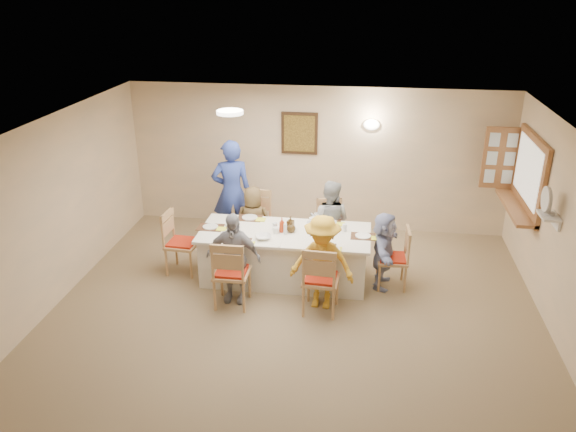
# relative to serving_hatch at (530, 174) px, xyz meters

# --- Properties ---
(ground) EXTENTS (7.00, 7.00, 0.00)m
(ground) POSITION_rel_serving_hatch_xyz_m (-3.21, -2.40, -1.50)
(ground) COLOR #8D7451
(room_walls) EXTENTS (7.00, 7.00, 7.00)m
(room_walls) POSITION_rel_serving_hatch_xyz_m (-3.21, -2.40, 0.01)
(room_walls) COLOR #C5B193
(room_walls) RESTS_ON ground
(wall_picture) EXTENTS (0.62, 0.05, 0.72)m
(wall_picture) POSITION_rel_serving_hatch_xyz_m (-3.51, 1.06, 0.20)
(wall_picture) COLOR #442C17
(wall_picture) RESTS_ON room_walls
(wall_sconce) EXTENTS (0.26, 0.09, 0.18)m
(wall_sconce) POSITION_rel_serving_hatch_xyz_m (-2.31, 1.04, 0.40)
(wall_sconce) COLOR white
(wall_sconce) RESTS_ON room_walls
(ceiling_light) EXTENTS (0.36, 0.36, 0.05)m
(ceiling_light) POSITION_rel_serving_hatch_xyz_m (-4.21, -0.90, 0.97)
(ceiling_light) COLOR white
(ceiling_light) RESTS_ON room_walls
(serving_hatch) EXTENTS (0.06, 1.50, 1.15)m
(serving_hatch) POSITION_rel_serving_hatch_xyz_m (0.00, 0.00, 0.00)
(serving_hatch) COLOR #9D6339
(serving_hatch) RESTS_ON room_walls
(hatch_sill) EXTENTS (0.30, 1.50, 0.05)m
(hatch_sill) POSITION_rel_serving_hatch_xyz_m (-0.12, 0.00, -0.53)
(hatch_sill) COLOR #9D6339
(hatch_sill) RESTS_ON room_walls
(shutter_door) EXTENTS (0.55, 0.04, 1.00)m
(shutter_door) POSITION_rel_serving_hatch_xyz_m (-0.26, 0.76, 0.00)
(shutter_door) COLOR #9D6339
(shutter_door) RESTS_ON room_walls
(fan_shelf) EXTENTS (0.22, 0.36, 0.03)m
(fan_shelf) POSITION_rel_serving_hatch_xyz_m (-0.08, -1.35, -0.10)
(fan_shelf) COLOR white
(fan_shelf) RESTS_ON room_walls
(desk_fan) EXTENTS (0.30, 0.30, 0.28)m
(desk_fan) POSITION_rel_serving_hatch_xyz_m (-0.11, -1.35, 0.05)
(desk_fan) COLOR #A5A5A8
(desk_fan) RESTS_ON fan_shelf
(dining_table) EXTENTS (2.45, 1.04, 0.76)m
(dining_table) POSITION_rel_serving_hatch_xyz_m (-3.47, -0.91, -1.12)
(dining_table) COLOR white
(dining_table) RESTS_ON ground
(chair_back_left) EXTENTS (0.52, 0.52, 1.02)m
(chair_back_left) POSITION_rel_serving_hatch_xyz_m (-4.07, -0.11, -0.99)
(chair_back_left) COLOR tan
(chair_back_left) RESTS_ON ground
(chair_back_right) EXTENTS (0.52, 0.52, 0.93)m
(chair_back_right) POSITION_rel_serving_hatch_xyz_m (-2.87, -0.11, -1.03)
(chair_back_right) COLOR tan
(chair_back_right) RESTS_ON ground
(chair_front_left) EXTENTS (0.49, 0.49, 1.00)m
(chair_front_left) POSITION_rel_serving_hatch_xyz_m (-4.07, -1.71, -1.00)
(chair_front_left) COLOR tan
(chair_front_left) RESTS_ON ground
(chair_front_right) EXTENTS (0.51, 0.51, 1.00)m
(chair_front_right) POSITION_rel_serving_hatch_xyz_m (-2.87, -1.71, -1.00)
(chair_front_right) COLOR tan
(chair_front_right) RESTS_ON ground
(chair_left_end) EXTENTS (0.49, 0.49, 0.97)m
(chair_left_end) POSITION_rel_serving_hatch_xyz_m (-5.02, -0.91, -1.01)
(chair_left_end) COLOR tan
(chair_left_end) RESTS_ON ground
(chair_right_end) EXTENTS (0.46, 0.46, 0.91)m
(chair_right_end) POSITION_rel_serving_hatch_xyz_m (-1.92, -0.91, -1.04)
(chair_right_end) COLOR tan
(chair_right_end) RESTS_ON ground
(diner_back_left) EXTENTS (0.61, 0.44, 1.17)m
(diner_back_left) POSITION_rel_serving_hatch_xyz_m (-4.07, -0.23, -0.92)
(diner_back_left) COLOR brown
(diner_back_left) RESTS_ON ground
(diner_back_right) EXTENTS (0.85, 0.76, 1.33)m
(diner_back_right) POSITION_rel_serving_hatch_xyz_m (-2.87, -0.23, -0.84)
(diner_back_right) COLOR #9A9EA2
(diner_back_right) RESTS_ON ground
(diner_front_left) EXTENTS (0.79, 0.39, 1.29)m
(diner_front_left) POSITION_rel_serving_hatch_xyz_m (-4.07, -1.59, -0.85)
(diner_front_left) COLOR #95959F
(diner_front_left) RESTS_ON ground
(diner_front_right) EXTENTS (0.95, 0.65, 1.32)m
(diner_front_right) POSITION_rel_serving_hatch_xyz_m (-2.87, -1.59, -0.84)
(diner_front_right) COLOR gold
(diner_front_right) RESTS_ON ground
(diner_right_end) EXTENTS (1.12, 0.55, 1.14)m
(diner_right_end) POSITION_rel_serving_hatch_xyz_m (-2.05, -0.91, -0.93)
(diner_right_end) COLOR #A0A9D3
(diner_right_end) RESTS_ON ground
(caregiver) EXTENTS (0.88, 0.78, 1.77)m
(caregiver) POSITION_rel_serving_hatch_xyz_m (-4.52, 0.24, -0.62)
(caregiver) COLOR #2E44A3
(caregiver) RESTS_ON ground
(placemat_fl) EXTENTS (0.37, 0.27, 0.01)m
(placemat_fl) POSITION_rel_serving_hatch_xyz_m (-4.07, -1.33, -0.74)
(placemat_fl) COLOR #472B19
(placemat_fl) RESTS_ON dining_table
(plate_fl) EXTENTS (0.24, 0.24, 0.02)m
(plate_fl) POSITION_rel_serving_hatch_xyz_m (-4.07, -1.33, -0.73)
(plate_fl) COLOR white
(plate_fl) RESTS_ON dining_table
(napkin_fl) EXTENTS (0.14, 0.14, 0.01)m
(napkin_fl) POSITION_rel_serving_hatch_xyz_m (-3.89, -1.38, -0.73)
(napkin_fl) COLOR #F2F934
(napkin_fl) RESTS_ON dining_table
(placemat_fr) EXTENTS (0.33, 0.25, 0.01)m
(placemat_fr) POSITION_rel_serving_hatch_xyz_m (-2.87, -1.33, -0.74)
(placemat_fr) COLOR #472B19
(placemat_fr) RESTS_ON dining_table
(plate_fr) EXTENTS (0.25, 0.25, 0.02)m
(plate_fr) POSITION_rel_serving_hatch_xyz_m (-2.87, -1.33, -0.73)
(plate_fr) COLOR white
(plate_fr) RESTS_ON dining_table
(napkin_fr) EXTENTS (0.13, 0.13, 0.01)m
(napkin_fr) POSITION_rel_serving_hatch_xyz_m (-2.69, -1.38, -0.73)
(napkin_fr) COLOR #F2F934
(napkin_fr) RESTS_ON dining_table
(placemat_bl) EXTENTS (0.37, 0.27, 0.01)m
(placemat_bl) POSITION_rel_serving_hatch_xyz_m (-4.07, -0.49, -0.74)
(placemat_bl) COLOR #472B19
(placemat_bl) RESTS_ON dining_table
(plate_bl) EXTENTS (0.24, 0.24, 0.01)m
(plate_bl) POSITION_rel_serving_hatch_xyz_m (-4.07, -0.49, -0.73)
(plate_bl) COLOR white
(plate_bl) RESTS_ON dining_table
(napkin_bl) EXTENTS (0.14, 0.14, 0.01)m
(napkin_bl) POSITION_rel_serving_hatch_xyz_m (-3.89, -0.54, -0.73)
(napkin_bl) COLOR #F2F934
(napkin_bl) RESTS_ON dining_table
(placemat_br) EXTENTS (0.36, 0.27, 0.01)m
(placemat_br) POSITION_rel_serving_hatch_xyz_m (-2.87, -0.49, -0.74)
(placemat_br) COLOR #472B19
(placemat_br) RESTS_ON dining_table
(plate_br) EXTENTS (0.25, 0.25, 0.02)m
(plate_br) POSITION_rel_serving_hatch_xyz_m (-2.87, -0.49, -0.73)
(plate_br) COLOR white
(plate_br) RESTS_ON dining_table
(napkin_br) EXTENTS (0.13, 0.13, 0.01)m
(napkin_br) POSITION_rel_serving_hatch_xyz_m (-2.69, -0.54, -0.73)
(napkin_br) COLOR #F2F934
(napkin_br) RESTS_ON dining_table
(placemat_le) EXTENTS (0.38, 0.28, 0.01)m
(placemat_le) POSITION_rel_serving_hatch_xyz_m (-4.57, -0.91, -0.74)
(placemat_le) COLOR #472B19
(placemat_le) RESTS_ON dining_table
(plate_le) EXTENTS (0.22, 0.22, 0.01)m
(plate_le) POSITION_rel_serving_hatch_xyz_m (-4.57, -0.91, -0.73)
(plate_le) COLOR white
(plate_le) RESTS_ON dining_table
(napkin_le) EXTENTS (0.14, 0.14, 0.01)m
(napkin_le) POSITION_rel_serving_hatch_xyz_m (-4.39, -0.96, -0.73)
(napkin_le) COLOR #F2F934
(napkin_le) RESTS_ON dining_table
(placemat_re) EXTENTS (0.34, 0.26, 0.01)m
(placemat_re) POSITION_rel_serving_hatch_xyz_m (-2.35, -0.91, -0.74)
(placemat_re) COLOR #472B19
(placemat_re) RESTS_ON dining_table
(plate_re) EXTENTS (0.22, 0.22, 0.01)m
(plate_re) POSITION_rel_serving_hatch_xyz_m (-2.35, -0.91, -0.73)
(plate_re) COLOR white
(plate_re) RESTS_ON dining_table
(napkin_re) EXTENTS (0.13, 0.13, 0.01)m
(napkin_re) POSITION_rel_serving_hatch_xyz_m (-2.17, -0.96, -0.73)
(napkin_re) COLOR #F2F934
(napkin_re) RESTS_ON dining_table
(teacup_a) EXTENTS (0.13, 0.13, 0.09)m
(teacup_a) POSITION_rel_serving_hatch_xyz_m (-4.27, -1.25, -0.69)
(teacup_a) COLOR white
(teacup_a) RESTS_ON dining_table
(teacup_b) EXTENTS (0.11, 0.11, 0.08)m
(teacup_b) POSITION_rel_serving_hatch_xyz_m (-3.06, -0.36, -0.70)
(teacup_b) COLOR white
(teacup_b) RESTS_ON dining_table
(bowl_a) EXTENTS (0.35, 0.35, 0.05)m
(bowl_a) POSITION_rel_serving_hatch_xyz_m (-3.73, -1.18, -0.71)
(bowl_a) COLOR white
(bowl_a) RESTS_ON dining_table
(bowl_b) EXTENTS (0.24, 0.24, 0.06)m
(bowl_b) POSITION_rel_serving_hatch_xyz_m (-3.10, -0.66, -0.71)
(bowl_b) COLOR white
(bowl_b) RESTS_ON dining_table
(condiment_ketchup) EXTENTS (0.14, 0.14, 0.22)m
(condiment_ketchup) POSITION_rel_serving_hatch_xyz_m (-3.51, -0.92, -0.63)
(condiment_ketchup) COLOR #AC2E0E
(condiment_ketchup) RESTS_ON dining_table
(condiment_brown) EXTENTS (0.13, 0.14, 0.20)m
(condiment_brown) POSITION_rel_serving_hatch_xyz_m (-3.40, -0.81, -0.64)
(condiment_brown) COLOR #3E2C10
(condiment_brown) RESTS_ON dining_table
(condiment_malt) EXTENTS (0.20, 0.20, 0.16)m
(condiment_malt) POSITION_rel_serving_hatch_xyz_m (-3.38, -0.90, -0.66)
(condiment_malt) COLOR #3E2C10
(condiment_malt) RESTS_ON dining_table
(drinking_glass) EXTENTS (0.07, 0.07, 0.10)m
(drinking_glass) POSITION_rel_serving_hatch_xyz_m (-3.62, -0.86, -0.68)
(drinking_glass) COLOR silver
(drinking_glass) RESTS_ON dining_table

